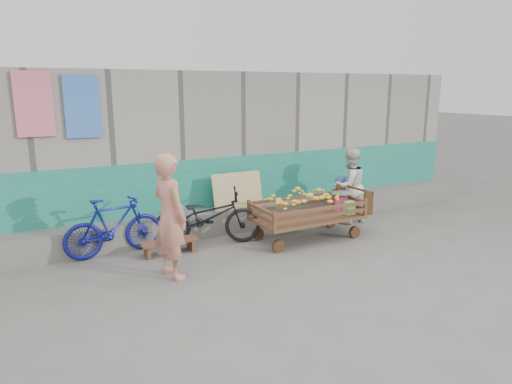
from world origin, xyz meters
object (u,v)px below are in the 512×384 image
woman (349,186)px  banana_cart (306,206)px  bicycle_dark (208,217)px  child (341,198)px  vendor_man (170,216)px  bicycle_blue (114,227)px  bench (169,244)px

woman → banana_cart: bearing=17.7°
bicycle_dark → child: bearing=-67.4°
vendor_man → bicycle_blue: bearing=8.9°
vendor_man → child: vendor_man is taller
vendor_man → bench: bearing=-29.6°
banana_cart → bench: 2.49m
banana_cart → child: size_ratio=2.28×
banana_cart → bicycle_dark: size_ratio=1.16×
vendor_man → child: 4.22m
banana_cart → bicycle_blue: bicycle_blue is taller
banana_cart → woman: 1.45m
bicycle_dark → bicycle_blue: bicycle_dark is taller
bench → bicycle_blue: bicycle_blue is taller
vendor_man → child: size_ratio=1.93×
child → bicycle_dark: size_ratio=0.51×
bicycle_blue → banana_cart: bearing=-108.8°
woman → child: size_ratio=1.62×
banana_cart → vendor_man: bearing=-169.8°
bench → vendor_man: (-0.24, -0.90, 0.74)m
banana_cart → bench: bearing=170.0°
bench → banana_cart: bearing=-10.0°
bicycle_dark → bicycle_blue: size_ratio=1.15×
banana_cart → bicycle_dark: 1.76m
bench → bicycle_dark: 0.85m
bicycle_blue → woman: bearing=-98.8°
bench → bicycle_blue: (-0.80, 0.39, 0.31)m
woman → bicycle_dark: (-3.01, 0.15, -0.28)m
vendor_man → bicycle_blue: size_ratio=1.13×
bench → bicycle_dark: (0.77, 0.19, 0.32)m
vendor_man → bicycle_blue: vendor_man is taller
woman → vendor_man: bearing=11.9°
child → bicycle_blue: (-4.58, 0.09, 0.01)m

